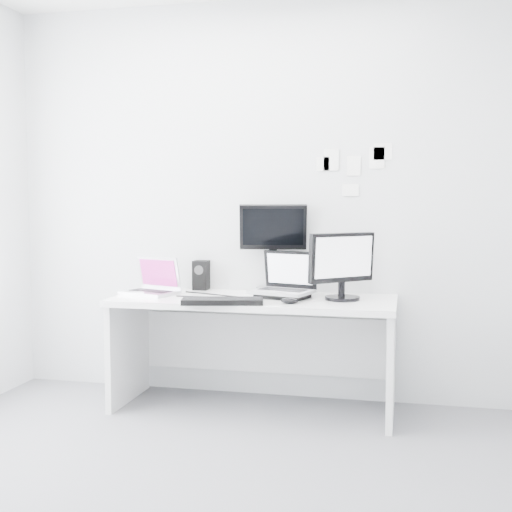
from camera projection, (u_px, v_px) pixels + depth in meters
ground at (193, 490)px, 3.12m from camera, size 3.60×3.60×0.00m
back_wall at (265, 201)px, 4.56m from camera, size 3.60×0.00×3.60m
desk at (254, 354)px, 4.30m from camera, size 1.80×0.70×0.73m
macbook at (149, 275)px, 4.41m from camera, size 0.41×0.36×0.26m
speaker at (201, 275)px, 4.65m from camera, size 0.12×0.12×0.20m
dell_laptop at (282, 274)px, 4.24m from camera, size 0.43×0.38×0.31m
rear_monitor at (273, 247)px, 4.51m from camera, size 0.47×0.25×0.61m
samsung_monitor at (343, 265)px, 4.16m from camera, size 0.50×0.48×0.44m
keyboard at (223, 301)px, 4.02m from camera, size 0.51×0.27×0.03m
mouse at (290, 301)px, 4.01m from camera, size 0.11×0.08×0.04m
wall_note_0 at (331, 160)px, 4.43m from camera, size 0.10×0.00×0.14m
wall_note_1 at (354, 166)px, 4.40m from camera, size 0.09×0.00×0.13m
wall_note_2 at (377, 158)px, 4.36m from camera, size 0.10×0.00×0.14m
wall_note_3 at (350, 190)px, 4.42m from camera, size 0.11×0.00×0.08m
wall_note_4 at (323, 164)px, 4.45m from camera, size 0.09×0.00×0.09m
wall_note_5 at (383, 152)px, 4.35m from camera, size 0.12×0.00×0.11m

